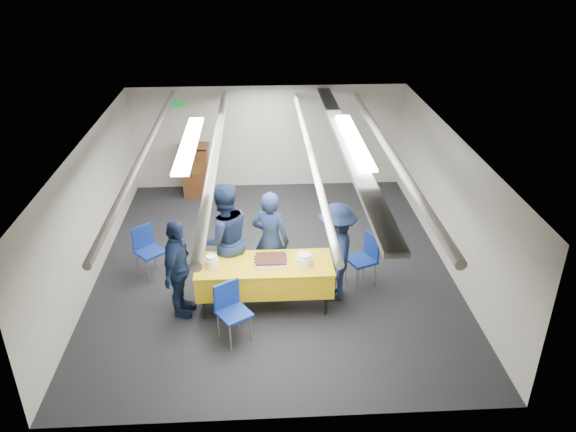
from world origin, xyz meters
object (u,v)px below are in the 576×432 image
object	(u,v)px
podium	(196,169)
sailor_c	(178,269)
sailor_d	(337,252)
chair_right	(366,255)
serving_table	(264,275)
chair_near	(231,306)
sheet_cake	(271,260)
sailor_a	(270,240)
sailor_b	(224,239)
chair_left	(147,246)

from	to	relation	value
podium	sailor_c	distance (m)	4.37
sailor_c	sailor_d	bearing A→B (deg)	-71.22
podium	sailor_c	xyz separation A→B (m)	(0.15, -4.36, 0.17)
chair_right	sailor_c	size ratio (longest dim) A/B	0.55
serving_table	chair_near	size ratio (longest dim) A/B	2.38
podium	chair_right	distance (m)	4.81
sheet_cake	sailor_a	world-z (taller)	sailor_a
sailor_d	sheet_cake	bearing A→B (deg)	-70.96
serving_table	chair_right	world-z (taller)	chair_right
serving_table	sailor_a	world-z (taller)	sailor_a
sheet_cake	sailor_c	size ratio (longest dim) A/B	0.31
sailor_a	sailor_c	size ratio (longest dim) A/B	1.08
sheet_cake	podium	size ratio (longest dim) A/B	0.39
chair_right	sailor_b	xyz separation A→B (m)	(-2.28, -0.08, 0.40)
chair_left	sailor_c	world-z (taller)	sailor_c
serving_table	sailor_b	bearing A→B (deg)	141.61
sheet_cake	sailor_a	size ratio (longest dim) A/B	0.29
sheet_cake	chair_near	xyz separation A→B (m)	(-0.59, -0.74, -0.28)
sheet_cake	chair_left	xyz separation A→B (m)	(-2.05, 1.04, -0.28)
chair_near	sailor_b	size ratio (longest dim) A/B	0.47
chair_near	chair_left	xyz separation A→B (m)	(-1.46, 1.78, 0.00)
serving_table	sailor_c	world-z (taller)	sailor_c
chair_left	chair_right	bearing A→B (deg)	-7.76
sailor_b	chair_left	bearing A→B (deg)	-43.37
podium	chair_left	size ratio (longest dim) A/B	1.44
chair_left	sailor_a	distance (m)	2.15
chair_near	sailor_a	xyz separation A→B (m)	(0.60, 1.28, 0.32)
chair_left	sailor_a	bearing A→B (deg)	-13.57
podium	sailor_a	distance (m)	4.00
sailor_b	sailor_c	world-z (taller)	sailor_b
serving_table	sailor_d	size ratio (longest dim) A/B	1.29
chair_near	chair_right	xyz separation A→B (m)	(2.15, 1.29, 0.00)
serving_table	sailor_a	xyz separation A→B (m)	(0.11, 0.56, 0.29)
serving_table	sailor_c	distance (m)	1.30
sailor_a	sailor_d	distance (m)	1.07
serving_table	sailor_a	size ratio (longest dim) A/B	1.22
chair_near	sailor_d	bearing A→B (deg)	30.21
sailor_a	sailor_d	xyz separation A→B (m)	(1.01, -0.34, -0.04)
sailor_b	sheet_cake	bearing A→B (deg)	126.24
chair_left	sailor_c	bearing A→B (deg)	-59.98
sailor_d	sailor_c	bearing A→B (deg)	-74.32
sheet_cake	sailor_b	xyz separation A→B (m)	(-0.71, 0.47, 0.12)
chair_right	sailor_c	xyz separation A→B (m)	(-2.94, -0.68, 0.26)
chair_right	sailor_b	distance (m)	2.31
chair_right	sailor_c	distance (m)	3.03
chair_near	sailor_b	xyz separation A→B (m)	(-0.12, 1.21, 0.40)
sailor_d	chair_near	bearing A→B (deg)	-52.00
sheet_cake	podium	xyz separation A→B (m)	(-1.52, 4.23, -0.20)
sailor_d	podium	bearing A→B (deg)	-139.92
podium	chair_right	bearing A→B (deg)	-50.06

